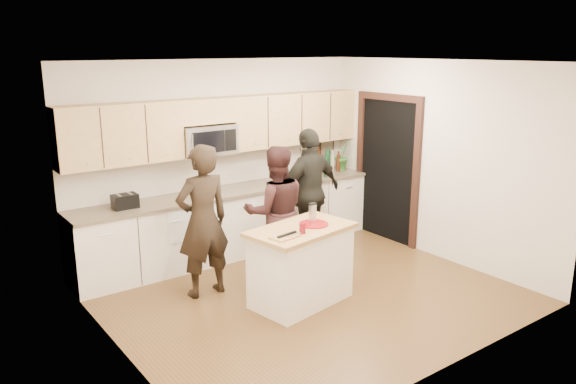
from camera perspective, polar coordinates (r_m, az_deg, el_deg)
floor at (r=6.81m, az=1.97°, el=-10.28°), size 4.50×4.50×0.00m
room_shell at (r=6.28m, az=2.11°, el=4.20°), size 4.52×4.02×2.71m
back_cabinetry at (r=7.94m, az=-5.61°, el=-3.02°), size 4.50×0.66×0.94m
upper_cabinetry at (r=7.78m, az=-6.20°, el=6.97°), size 4.50×0.33×0.75m
microwave at (r=7.61m, az=-8.25°, el=5.27°), size 0.76×0.41×0.40m
doorway at (r=8.53m, az=10.06°, el=2.82°), size 0.06×1.25×2.20m
framed_picture at (r=9.09m, az=3.91°, el=4.51°), size 0.30×0.03×0.38m
dish_towel at (r=7.26m, az=-11.34°, el=-2.20°), size 0.34×0.60×0.48m
island at (r=6.43m, az=1.32°, el=-7.41°), size 1.30×0.89×0.90m
red_plate at (r=6.38m, az=2.63°, el=-3.27°), size 0.33×0.33×0.02m
box_grater at (r=6.38m, az=2.51°, el=-2.09°), size 0.09×0.05×0.23m
drink_glass at (r=6.07m, az=1.49°, el=-3.70°), size 0.07×0.07×0.11m
cutting_board at (r=5.94m, az=-0.37°, el=-4.58°), size 0.32×0.24×0.02m
tongs at (r=5.95m, az=-0.11°, el=-4.33°), size 0.27×0.07×0.02m
knife at (r=5.97m, az=0.61°, el=-4.36°), size 0.21×0.05×0.01m
toaster at (r=7.14m, az=-16.23°, el=-0.91°), size 0.30×0.20×0.18m
bottle_cluster at (r=8.76m, az=3.84°, el=3.14°), size 0.54×0.37×0.40m
orchid at (r=8.98m, az=5.55°, el=3.70°), size 0.29×0.25×0.48m
woman_left at (r=6.56m, az=-8.65°, el=-2.96°), size 0.66×0.43×1.81m
woman_center at (r=7.06m, az=-1.27°, el=-2.04°), size 1.00×0.90×1.68m
woman_right at (r=7.83m, az=2.25°, el=0.00°), size 1.07×0.51×1.78m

